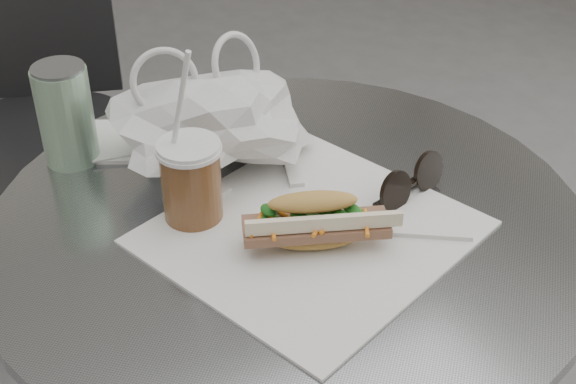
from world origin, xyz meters
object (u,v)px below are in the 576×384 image
chair_far (55,184)px  banh_mi (315,222)px  cafe_table (288,365)px  drink_can (66,115)px  sunglasses (410,183)px  iced_coffee (191,180)px

chair_far → banh_mi: size_ratio=3.45×
chair_far → banh_mi: banh_mi is taller
cafe_table → drink_can: size_ratio=5.35×
drink_can → sunglasses: bearing=-40.3°
cafe_table → sunglasses: 0.34m
banh_mi → sunglasses: (0.16, 0.03, -0.02)m
iced_coffee → chair_far: bearing=92.6°
cafe_table → sunglasses: sunglasses is taller
banh_mi → drink_can: size_ratio=1.59×
sunglasses → cafe_table: bearing=150.2°
sunglasses → drink_can: drink_can is taller
drink_can → iced_coffee: bearing=-65.9°
chair_far → drink_can: 0.72m
banh_mi → sunglasses: 0.16m
banh_mi → drink_can: drink_can is taller
chair_far → sunglasses: size_ratio=6.41×
chair_far → banh_mi: 0.98m
chair_far → drink_can: size_ratio=5.49×
chair_far → sunglasses: 0.99m
iced_coffee → sunglasses: (0.26, -0.09, -0.04)m
cafe_table → iced_coffee: iced_coffee is taller
chair_far → sunglasses: (0.30, -0.85, 0.41)m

